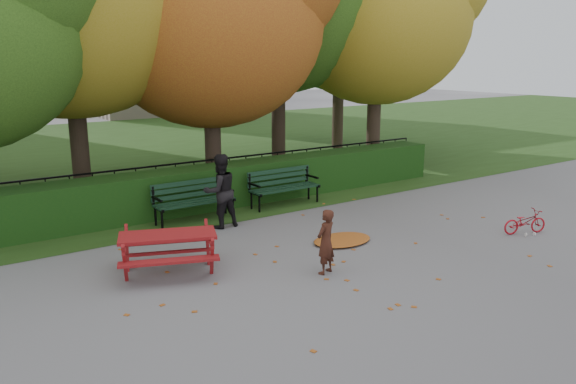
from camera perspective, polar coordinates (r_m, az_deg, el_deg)
ground at (r=10.38m, az=5.92°, el=-6.46°), size 90.00×90.00×0.00m
grass_strip at (r=22.60m, az=-17.74°, el=3.86°), size 90.00×90.00×0.00m
building_right at (r=38.28m, az=-12.96°, el=16.84°), size 9.00×6.00×12.00m
hedge at (r=13.83m, az=-6.17°, el=0.75°), size 13.00×0.90×1.00m
iron_fence at (r=14.51m, az=-7.68°, el=1.46°), size 14.00×0.04×1.02m
tree_c at (r=15.23m, az=-6.46°, el=18.27°), size 6.30×6.00×8.00m
tree_e at (r=18.50m, az=10.38°, el=18.09°), size 6.09×5.80×8.16m
tree_g at (r=22.67m, az=6.39°, el=18.05°), size 6.30×6.00×8.55m
bench_left at (r=12.56m, az=-9.65°, el=-0.57°), size 1.80×0.57×0.88m
bench_right at (r=13.71m, az=-0.53°, el=0.80°), size 1.80×0.57×0.88m
picnic_table at (r=9.60m, az=-12.10°, el=-5.04°), size 1.94×1.76×0.77m
leaf_pile at (r=11.12m, az=5.53°, el=-4.85°), size 1.29×0.92×0.09m
leaf_scatter at (r=10.59m, az=4.87°, el=-5.99°), size 9.00×5.70×0.01m
child at (r=9.37m, az=3.86°, el=-5.06°), size 0.47×0.38×1.11m
adult at (r=11.91m, az=-6.92°, el=0.10°), size 0.78×0.62×1.58m
bicycle at (r=12.51m, az=22.93°, el=-2.81°), size 1.01×0.64×0.50m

